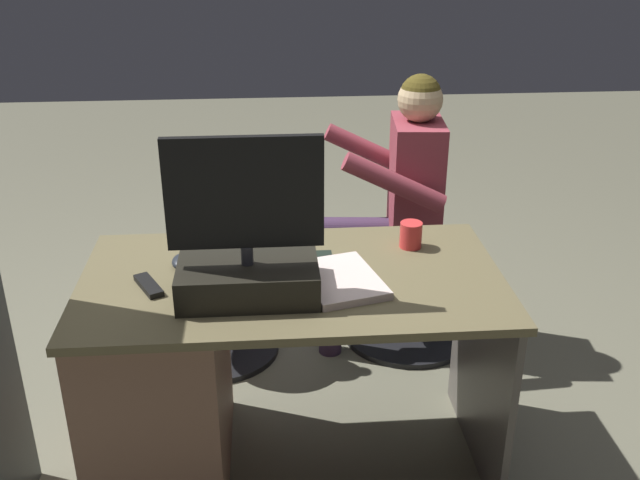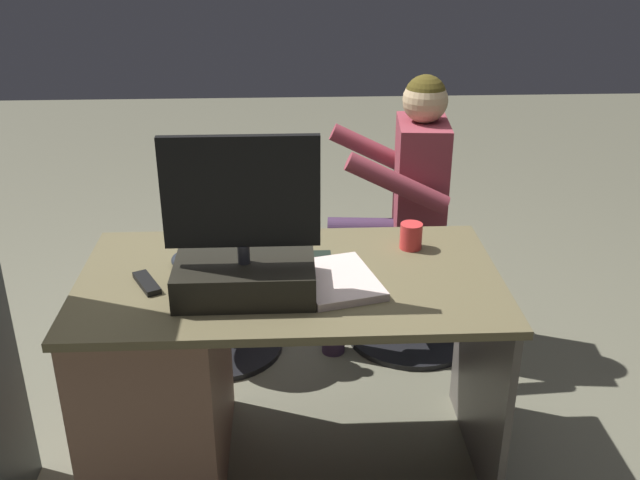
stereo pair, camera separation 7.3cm
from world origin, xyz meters
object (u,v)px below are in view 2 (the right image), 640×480
object	(u,v)px
monitor	(242,255)
keyboard	(265,264)
cup	(410,236)
desk	(187,368)
person	(398,193)
tv_remote	(145,283)
office_chair_teddy	(218,293)
teddy_bear	(213,215)
visitor_chair	(413,284)
computer_mouse	(179,260)

from	to	relation	value
monitor	keyboard	distance (m)	0.22
cup	keyboard	bearing A→B (deg)	13.42
desk	person	bearing A→B (deg)	-135.78
tv_remote	office_chair_teddy	bearing A→B (deg)	-127.45
cup	teddy_bear	distance (m)	0.90
teddy_bear	visitor_chair	world-z (taller)	teddy_bear
desk	office_chair_teddy	bearing A→B (deg)	-93.12
keyboard	tv_remote	xyz separation A→B (m)	(0.36, 0.11, -0.00)
cup	person	size ratio (longest dim) A/B	0.07
monitor	cup	world-z (taller)	monitor
monitor	office_chair_teddy	size ratio (longest dim) A/B	0.93
keyboard	person	size ratio (longest dim) A/B	0.36
desk	cup	bearing A→B (deg)	-166.17
monitor	office_chair_teddy	bearing A→B (deg)	-78.45
tv_remote	office_chair_teddy	distance (m)	0.90
desk	visitor_chair	world-z (taller)	desk
visitor_chair	person	distance (m)	0.44
monitor	teddy_bear	bearing A→B (deg)	-78.61
tv_remote	visitor_chair	bearing A→B (deg)	-167.14
keyboard	office_chair_teddy	bearing A→B (deg)	-70.59
desk	keyboard	size ratio (longest dim) A/B	3.15
person	office_chair_teddy	bearing A→B (deg)	4.91
monitor	tv_remote	bearing A→B (deg)	-12.26
office_chair_teddy	teddy_bear	world-z (taller)	teddy_bear
teddy_bear	visitor_chair	xyz separation A→B (m)	(-0.85, -0.06, -0.37)
desk	visitor_chair	size ratio (longest dim) A/B	2.25
desk	monitor	bearing A→B (deg)	151.92
desk	office_chair_teddy	world-z (taller)	desk
monitor	computer_mouse	size ratio (longest dim) A/B	5.10
desk	visitor_chair	distance (m)	1.19
keyboard	visitor_chair	distance (m)	1.06
desk	visitor_chair	xyz separation A→B (m)	(-0.89, -0.79, -0.13)
computer_mouse	visitor_chair	size ratio (longest dim) A/B	0.16
monitor	teddy_bear	xyz separation A→B (m)	(0.17, -0.84, -0.22)
keyboard	person	bearing A→B (deg)	-126.97
tv_remote	office_chair_teddy	size ratio (longest dim) A/B	0.29
person	teddy_bear	bearing A→B (deg)	4.03
tv_remote	teddy_bear	bearing A→B (deg)	-127.30
visitor_chair	monitor	bearing A→B (deg)	52.85
keyboard	computer_mouse	world-z (taller)	computer_mouse
keyboard	cup	xyz separation A→B (m)	(-0.48, -0.12, 0.03)
tv_remote	teddy_bear	distance (m)	0.79
monitor	person	xyz separation A→B (m)	(-0.59, -0.89, -0.16)
computer_mouse	tv_remote	size ratio (longest dim) A/B	0.64
keyboard	teddy_bear	bearing A→B (deg)	-70.91
desk	keyboard	bearing A→B (deg)	-165.43
computer_mouse	office_chair_teddy	distance (m)	0.78
computer_mouse	person	size ratio (longest dim) A/B	0.08
person	tv_remote	bearing A→B (deg)	42.58
cup	tv_remote	xyz separation A→B (m)	(0.85, 0.23, -0.04)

